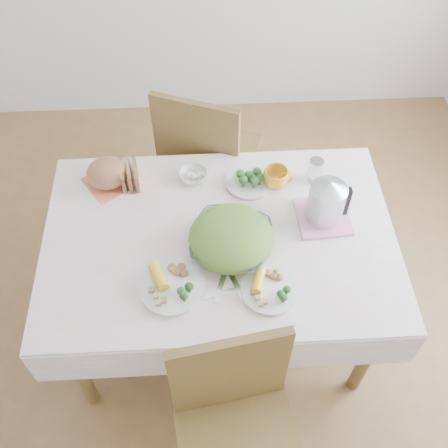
{
  "coord_description": "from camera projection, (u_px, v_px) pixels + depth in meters",
  "views": [
    {
      "loc": [
        -0.05,
        -1.33,
        2.55
      ],
      "look_at": [
        0.02,
        0.02,
        0.82
      ],
      "focal_mm": 42.0,
      "sensor_mm": 36.0,
      "label": 1
    }
  ],
  "objects": [
    {
      "name": "dinner_plate_right",
      "position": [
        270.0,
        290.0,
        2.05
      ],
      "size": [
        0.32,
        0.32,
        0.02
      ],
      "primitive_type": "cylinder",
      "rotation": [
        0.0,
        0.0,
        -0.62
      ],
      "color": "white",
      "rests_on": "tablecloth"
    },
    {
      "name": "yellow_mug",
      "position": [
        276.0,
        178.0,
        2.37
      ],
      "size": [
        0.13,
        0.13,
        0.09
      ],
      "primitive_type": "imported",
      "rotation": [
        0.0,
        0.0,
        -0.11
      ],
      "color": "gold",
      "rests_on": "tablecloth"
    },
    {
      "name": "chair_far",
      "position": [
        212.0,
        159.0,
        2.93
      ],
      "size": [
        0.6,
        0.6,
        1.02
      ],
      "primitive_type": "cube",
      "rotation": [
        0.0,
        0.0,
        2.76
      ],
      "color": "brown",
      "rests_on": "floor"
    },
    {
      "name": "glass_tumbler",
      "position": [
        315.0,
        170.0,
        2.38
      ],
      "size": [
        0.08,
        0.08,
        0.12
      ],
      "primitive_type": "cylinder",
      "rotation": [
        0.0,
        0.0,
        0.2
      ],
      "color": "white",
      "rests_on": "tablecloth"
    },
    {
      "name": "pink_tray",
      "position": [
        323.0,
        217.0,
        2.28
      ],
      "size": [
        0.24,
        0.24,
        0.02
      ],
      "primitive_type": "cube",
      "rotation": [
        0.0,
        0.0,
        0.07
      ],
      "color": "pink",
      "rests_on": "tablecloth"
    },
    {
      "name": "dining_table",
      "position": [
        220.0,
        284.0,
        2.53
      ],
      "size": [
        1.4,
        0.9,
        0.75
      ],
      "primitive_type": "cube",
      "color": "brown",
      "rests_on": "floor"
    },
    {
      "name": "dinner_plate_left",
      "position": [
        172.0,
        287.0,
        2.06
      ],
      "size": [
        0.27,
        0.27,
        0.02
      ],
      "primitive_type": "cylinder",
      "rotation": [
        0.0,
        0.0,
        0.03
      ],
      "color": "white",
      "rests_on": "tablecloth"
    },
    {
      "name": "bread_loaf",
      "position": [
        108.0,
        173.0,
        2.37
      ],
      "size": [
        0.22,
        0.21,
        0.12
      ],
      "primitive_type": "ellipsoid",
      "rotation": [
        0.0,
        0.0,
        0.14
      ],
      "color": "brown",
      "rests_on": "napkin"
    },
    {
      "name": "fruit_bowl",
      "position": [
        193.0,
        176.0,
        2.42
      ],
      "size": [
        0.16,
        0.16,
        0.04
      ],
      "primitive_type": "imported",
      "rotation": [
        0.0,
        0.0,
        0.27
      ],
      "color": "white",
      "rests_on": "tablecloth"
    },
    {
      "name": "electric_kettle",
      "position": [
        327.0,
        200.0,
        2.19
      ],
      "size": [
        0.2,
        0.2,
        0.22
      ],
      "primitive_type": "cylinder",
      "rotation": [
        0.0,
        0.0,
        0.39
      ],
      "color": "#B2B5BA",
      "rests_on": "pink_tray"
    },
    {
      "name": "broccoli_plate",
      "position": [
        249.0,
        183.0,
        2.4
      ],
      "size": [
        0.26,
        0.26,
        0.02
      ],
      "primitive_type": "cylinder",
      "rotation": [
        0.0,
        0.0,
        -0.26
      ],
      "color": "beige",
      "rests_on": "tablecloth"
    },
    {
      "name": "fork_left",
      "position": [
        235.0,
        282.0,
        2.09
      ],
      "size": [
        0.09,
        0.19,
        0.0
      ],
      "primitive_type": "cube",
      "rotation": [
        0.0,
        0.0,
        0.35
      ],
      "color": "silver",
      "rests_on": "tablecloth"
    },
    {
      "name": "floor",
      "position": [
        221.0,
        320.0,
        2.83
      ],
      "size": [
        3.6,
        3.6,
        0.0
      ],
      "primitive_type": "plane",
      "color": "brown",
      "rests_on": "ground"
    },
    {
      "name": "tablecloth",
      "position": [
        220.0,
        237.0,
        2.23
      ],
      "size": [
        1.5,
        1.0,
        0.01
      ],
      "primitive_type": "cube",
      "color": "white",
      "rests_on": "dining_table"
    },
    {
      "name": "salad_bowl",
      "position": [
        231.0,
        241.0,
        2.16
      ],
      "size": [
        0.41,
        0.41,
        0.08
      ],
      "primitive_type": "imported",
      "rotation": [
        0.0,
        0.0,
        -0.27
      ],
      "color": "white",
      "rests_on": "tablecloth"
    },
    {
      "name": "napkin",
      "position": [
        110.0,
        182.0,
        2.42
      ],
      "size": [
        0.28,
        0.28,
        0.0
      ],
      "primitive_type": "cube",
      "rotation": [
        0.0,
        0.0,
        0.62
      ],
      "color": "#F17A54",
      "rests_on": "tablecloth"
    },
    {
      "name": "knife",
      "position": [
        218.0,
        294.0,
        2.05
      ],
      "size": [
        0.2,
        0.06,
        0.0
      ],
      "primitive_type": "cube",
      "rotation": [
        0.0,
        0.0,
        1.77
      ],
      "color": "silver",
      "rests_on": "tablecloth"
    },
    {
      "name": "fork_right",
      "position": [
        222.0,
        283.0,
        2.08
      ],
      "size": [
        0.08,
        0.18,
        0.0
      ],
      "primitive_type": "cube",
      "rotation": [
        0.0,
        0.0,
        -0.31
      ],
      "color": "silver",
      "rests_on": "tablecloth"
    }
  ]
}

